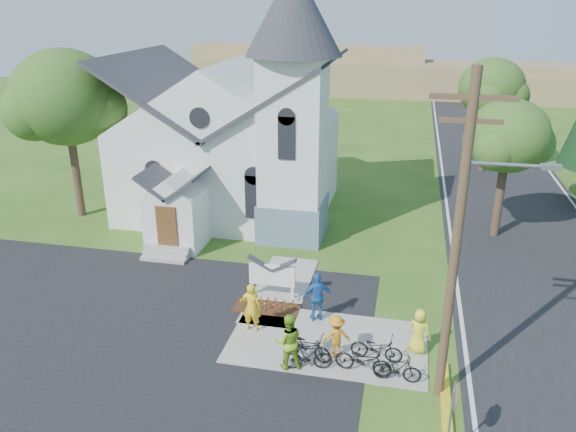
% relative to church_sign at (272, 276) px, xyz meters
% --- Properties ---
extents(ground, '(120.00, 120.00, 0.00)m').
position_rel_church_sign_xyz_m(ground, '(1.20, -3.20, -1.03)').
color(ground, '#345819').
rests_on(ground, ground).
extents(parking_lot, '(20.00, 16.00, 0.02)m').
position_rel_church_sign_xyz_m(parking_lot, '(-5.80, -5.20, -1.02)').
color(parking_lot, black).
rests_on(parking_lot, ground).
extents(road, '(8.00, 90.00, 0.02)m').
position_rel_church_sign_xyz_m(road, '(11.20, 11.80, -1.02)').
color(road, black).
rests_on(road, ground).
extents(sidewalk, '(7.00, 4.00, 0.05)m').
position_rel_church_sign_xyz_m(sidewalk, '(2.70, -2.70, -1.00)').
color(sidewalk, gray).
rests_on(sidewalk, ground).
extents(church, '(12.35, 12.00, 13.00)m').
position_rel_church_sign_xyz_m(church, '(-4.28, 9.28, 4.22)').
color(church, white).
rests_on(church, ground).
extents(church_sign, '(2.20, 0.40, 1.70)m').
position_rel_church_sign_xyz_m(church_sign, '(0.00, 0.00, 0.00)').
color(church_sign, gray).
rests_on(church_sign, ground).
extents(flower_bed, '(2.60, 1.10, 0.07)m').
position_rel_church_sign_xyz_m(flower_bed, '(0.00, -0.90, -0.99)').
color(flower_bed, '#3C1F10').
rests_on(flower_bed, ground).
extents(utility_pole, '(3.45, 0.28, 10.00)m').
position_rel_church_sign_xyz_m(utility_pole, '(6.56, -4.70, 4.38)').
color(utility_pole, '#4A3425').
rests_on(utility_pole, ground).
extents(stop_sign, '(0.11, 0.76, 2.48)m').
position_rel_church_sign_xyz_m(stop_sign, '(6.63, -7.40, 0.75)').
color(stop_sign, gray).
rests_on(stop_sign, ground).
extents(tree_lot_corner, '(5.60, 5.60, 9.15)m').
position_rel_church_sign_xyz_m(tree_lot_corner, '(-12.80, 6.80, 5.58)').
color(tree_lot_corner, '#36251D').
rests_on(tree_lot_corner, ground).
extents(tree_road_near, '(4.00, 4.00, 7.05)m').
position_rel_church_sign_xyz_m(tree_road_near, '(9.70, 8.80, 4.18)').
color(tree_road_near, '#36251D').
rests_on(tree_road_near, ground).
extents(tree_road_mid, '(4.40, 4.40, 7.80)m').
position_rel_church_sign_xyz_m(tree_road_mid, '(10.20, 20.80, 4.75)').
color(tree_road_mid, '#36251D').
rests_on(tree_road_mid, ground).
extents(distant_hills, '(61.00, 10.00, 5.60)m').
position_rel_church_sign_xyz_m(distant_hills, '(4.56, 53.13, 1.15)').
color(distant_hills, '#896F4D').
rests_on(distant_hills, ground).
extents(cyclist_0, '(0.70, 0.46, 1.91)m').
position_rel_church_sign_xyz_m(cyclist_0, '(-0.15, -2.52, -0.02)').
color(cyclist_0, yellow).
rests_on(cyclist_0, sidewalk).
extents(bike_0, '(1.93, 1.15, 0.96)m').
position_rel_church_sign_xyz_m(bike_0, '(2.14, -3.77, -0.50)').
color(bike_0, black).
rests_on(bike_0, sidewalk).
extents(cyclist_1, '(1.13, 0.99, 1.97)m').
position_rel_church_sign_xyz_m(cyclist_1, '(1.63, -4.40, 0.01)').
color(cyclist_1, '#7DB321').
rests_on(cyclist_1, sidewalk).
extents(bike_1, '(1.70, 0.80, 0.99)m').
position_rel_church_sign_xyz_m(bike_1, '(2.29, -4.40, -0.48)').
color(bike_1, black).
rests_on(bike_1, sidewalk).
extents(cyclist_2, '(1.25, 0.90, 1.97)m').
position_rel_church_sign_xyz_m(cyclist_2, '(2.08, -1.32, 0.01)').
color(cyclist_2, '#235FAF').
rests_on(cyclist_2, sidewalk).
extents(bike_2, '(1.95, 0.90, 0.99)m').
position_rel_church_sign_xyz_m(bike_2, '(4.10, -4.20, -0.48)').
color(bike_2, black).
rests_on(bike_2, sidewalk).
extents(cyclist_3, '(1.14, 0.91, 1.55)m').
position_rel_church_sign_xyz_m(cyclist_3, '(3.09, -3.46, -0.20)').
color(cyclist_3, orange).
rests_on(cyclist_3, sidewalk).
extents(bike_3, '(1.55, 0.45, 0.93)m').
position_rel_church_sign_xyz_m(bike_3, '(5.20, -4.40, -0.51)').
color(bike_3, black).
rests_on(bike_3, sidewalk).
extents(cyclist_4, '(0.94, 0.77, 1.65)m').
position_rel_church_sign_xyz_m(cyclist_4, '(5.84, -2.62, -0.15)').
color(cyclist_4, yellow).
rests_on(cyclist_4, sidewalk).
extents(bike_4, '(1.81, 0.76, 0.93)m').
position_rel_church_sign_xyz_m(bike_4, '(4.47, -3.39, -0.51)').
color(bike_4, black).
rests_on(bike_4, sidewalk).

